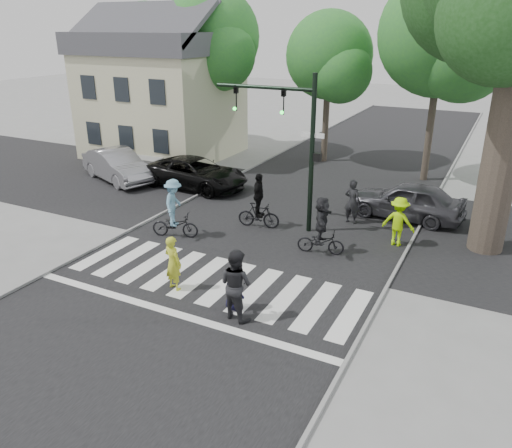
# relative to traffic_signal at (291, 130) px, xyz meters

# --- Properties ---
(ground) EXTENTS (120.00, 120.00, 0.00)m
(ground) POSITION_rel_traffic_signal_xyz_m (-0.35, -6.20, -3.90)
(ground) COLOR gray
(ground) RESTS_ON ground
(road_stem) EXTENTS (10.00, 70.00, 0.01)m
(road_stem) POSITION_rel_traffic_signal_xyz_m (-0.35, -1.20, -3.90)
(road_stem) COLOR black
(road_stem) RESTS_ON ground
(road_cross) EXTENTS (70.00, 10.00, 0.01)m
(road_cross) POSITION_rel_traffic_signal_xyz_m (-0.35, 1.80, -3.89)
(road_cross) COLOR black
(road_cross) RESTS_ON ground
(curb_left) EXTENTS (0.10, 70.00, 0.10)m
(curb_left) POSITION_rel_traffic_signal_xyz_m (-5.40, -1.20, -3.85)
(curb_left) COLOR gray
(curb_left) RESTS_ON ground
(curb_right) EXTENTS (0.10, 70.00, 0.10)m
(curb_right) POSITION_rel_traffic_signal_xyz_m (4.70, -1.20, -3.85)
(curb_right) COLOR gray
(curb_right) RESTS_ON ground
(crosswalk) EXTENTS (10.00, 3.85, 0.01)m
(crosswalk) POSITION_rel_traffic_signal_xyz_m (-0.35, -5.54, -3.89)
(crosswalk) COLOR silver
(crosswalk) RESTS_ON ground
(traffic_signal) EXTENTS (4.45, 0.29, 6.00)m
(traffic_signal) POSITION_rel_traffic_signal_xyz_m (0.00, 0.00, 0.00)
(traffic_signal) COLOR black
(traffic_signal) RESTS_ON ground
(bg_tree_0) EXTENTS (5.46, 5.20, 8.97)m
(bg_tree_0) POSITION_rel_traffic_signal_xyz_m (-14.09, 9.80, 2.24)
(bg_tree_0) COLOR brown
(bg_tree_0) RESTS_ON ground
(bg_tree_1) EXTENTS (6.09, 5.80, 9.80)m
(bg_tree_1) POSITION_rel_traffic_signal_xyz_m (-9.06, 9.28, 2.75)
(bg_tree_1) COLOR brown
(bg_tree_1) RESTS_ON ground
(bg_tree_2) EXTENTS (5.04, 4.80, 8.40)m
(bg_tree_2) POSITION_rel_traffic_signal_xyz_m (-2.11, 10.42, 1.88)
(bg_tree_2) COLOR brown
(bg_tree_2) RESTS_ON ground
(bg_tree_3) EXTENTS (6.30, 6.00, 10.20)m
(bg_tree_3) POSITION_rel_traffic_signal_xyz_m (3.95, 9.07, 3.04)
(bg_tree_3) COLOR brown
(bg_tree_3) RESTS_ON ground
(house) EXTENTS (8.40, 8.10, 8.82)m
(house) POSITION_rel_traffic_signal_xyz_m (-11.85, 7.78, -0.10)
(house) COLOR beige
(house) RESTS_ON ground
(pedestrian_woman) EXTENTS (0.71, 0.55, 1.74)m
(pedestrian_woman) POSITION_rel_traffic_signal_xyz_m (-1.13, -6.21, -3.03)
(pedestrian_woman) COLOR gold
(pedestrian_woman) RESTS_ON ground
(pedestrian_child) EXTENTS (0.73, 0.57, 1.31)m
(pedestrian_child) POSITION_rel_traffic_signal_xyz_m (1.08, -6.41, -3.25)
(pedestrian_child) COLOR #151334
(pedestrian_child) RESTS_ON ground
(pedestrian_adult) EXTENTS (1.15, 0.99, 2.04)m
(pedestrian_adult) POSITION_rel_traffic_signal_xyz_m (1.34, -6.74, -2.88)
(pedestrian_adult) COLOR black
(pedestrian_adult) RESTS_ON ground
(cyclist_left) EXTENTS (1.90, 1.32, 2.28)m
(cyclist_left) POSITION_rel_traffic_signal_xyz_m (-3.49, -2.86, -2.91)
(cyclist_left) COLOR black
(cyclist_left) RESTS_ON ground
(cyclist_mid) EXTENTS (1.76, 1.09, 2.22)m
(cyclist_mid) POSITION_rel_traffic_signal_xyz_m (-1.09, -0.55, -2.99)
(cyclist_mid) COLOR black
(cyclist_mid) RESTS_ON ground
(cyclist_right) EXTENTS (1.74, 1.61, 2.10)m
(cyclist_right) POSITION_rel_traffic_signal_xyz_m (1.97, -1.74, -2.96)
(cyclist_right) COLOR black
(cyclist_right) RESTS_ON ground
(car_suv) EXTENTS (5.49, 2.84, 1.48)m
(car_suv) POSITION_rel_traffic_signal_xyz_m (-6.23, 2.73, -3.16)
(car_suv) COLOR black
(car_suv) RESTS_ON ground
(car_silver) EXTENTS (5.19, 3.38, 1.62)m
(car_silver) POSITION_rel_traffic_signal_xyz_m (-10.51, 1.91, -3.09)
(car_silver) COLOR gray
(car_silver) RESTS_ON ground
(car_grey) EXTENTS (4.74, 2.20, 1.57)m
(car_grey) POSITION_rel_traffic_signal_xyz_m (3.95, 3.14, -3.11)
(car_grey) COLOR #38383D
(car_grey) RESTS_ON ground
(bystander_hivis) EXTENTS (1.24, 0.78, 1.84)m
(bystander_hivis) POSITION_rel_traffic_signal_xyz_m (4.22, 0.21, -2.98)
(bystander_hivis) COLOR #A5ED05
(bystander_hivis) RESTS_ON ground
(bystander_dark) EXTENTS (0.72, 0.52, 1.84)m
(bystander_dark) POSITION_rel_traffic_signal_xyz_m (2.07, 1.60, -2.98)
(bystander_dark) COLOR black
(bystander_dark) RESTS_ON ground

